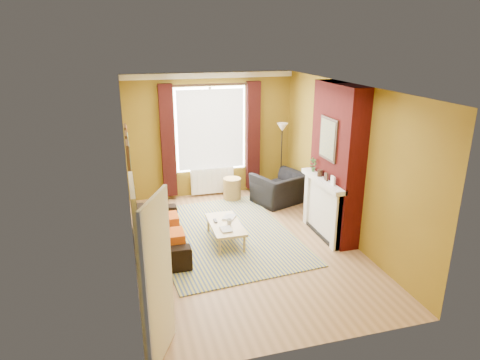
# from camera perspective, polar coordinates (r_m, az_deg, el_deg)

# --- Properties ---
(ground) EXTENTS (5.50, 5.50, 0.00)m
(ground) POSITION_cam_1_polar(r_m,az_deg,el_deg) (7.75, 0.50, -8.66)
(ground) COLOR olive
(ground) RESTS_ON ground
(room_walls) EXTENTS (3.82, 5.54, 2.83)m
(room_walls) POSITION_cam_1_polar(r_m,az_deg,el_deg) (7.65, 4.56, 2.13)
(room_walls) COLOR olive
(room_walls) RESTS_ON ground
(striped_rug) EXTENTS (2.75, 3.61, 0.02)m
(striped_rug) POSITION_cam_1_polar(r_m,az_deg,el_deg) (8.11, -2.23, -7.29)
(striped_rug) COLOR navy
(striped_rug) RESTS_ON ground
(sofa) EXTENTS (0.80, 2.02, 0.59)m
(sofa) POSITION_cam_1_polar(r_m,az_deg,el_deg) (7.69, -10.49, -6.78)
(sofa) COLOR black
(sofa) RESTS_ON ground
(armchair) EXTENTS (1.30, 1.22, 0.68)m
(armchair) POSITION_cam_1_polar(r_m,az_deg,el_deg) (9.52, 5.29, -1.13)
(armchair) COLOR black
(armchair) RESTS_ON ground
(coffee_table) EXTENTS (0.55, 1.09, 0.36)m
(coffee_table) POSITION_cam_1_polar(r_m,az_deg,el_deg) (7.73, -1.96, -6.07)
(coffee_table) COLOR tan
(coffee_table) RESTS_ON ground
(wicker_stool) EXTENTS (0.45, 0.45, 0.50)m
(wicker_stool) POSITION_cam_1_polar(r_m,az_deg,el_deg) (9.72, -1.06, -1.18)
(wicker_stool) COLOR olive
(wicker_stool) RESTS_ON ground
(floor_lamp) EXTENTS (0.29, 0.29, 1.70)m
(floor_lamp) POSITION_cam_1_polar(r_m,az_deg,el_deg) (9.77, 5.62, 5.49)
(floor_lamp) COLOR black
(floor_lamp) RESTS_ON ground
(book_a) EXTENTS (0.19, 0.26, 0.02)m
(book_a) POSITION_cam_1_polar(r_m,az_deg,el_deg) (7.44, -2.58, -6.67)
(book_a) COLOR #999999
(book_a) RESTS_ON coffee_table
(book_b) EXTENTS (0.32, 0.35, 0.02)m
(book_b) POSITION_cam_1_polar(r_m,az_deg,el_deg) (7.97, -2.14, -4.88)
(book_b) COLOR #999999
(book_b) RESTS_ON coffee_table
(mug) EXTENTS (0.13, 0.13, 0.10)m
(mug) POSITION_cam_1_polar(r_m,az_deg,el_deg) (7.65, -1.45, -5.60)
(mug) COLOR #999999
(mug) RESTS_ON coffee_table
(tv_remote) EXTENTS (0.05, 0.16, 0.02)m
(tv_remote) POSITION_cam_1_polar(r_m,az_deg,el_deg) (7.79, -3.31, -5.46)
(tv_remote) COLOR #272729
(tv_remote) RESTS_ON coffee_table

